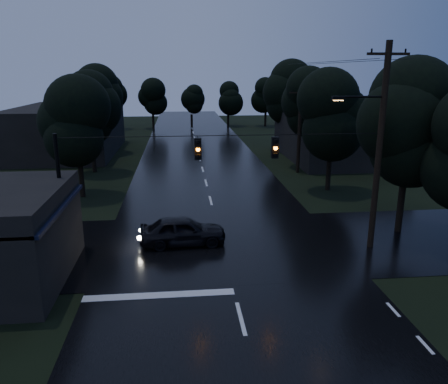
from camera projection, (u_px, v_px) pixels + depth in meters
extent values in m
cube|color=black|center=(203.00, 170.00, 39.73)|extent=(12.00, 120.00, 0.02)
cube|color=black|center=(222.00, 245.00, 22.48)|extent=(60.00, 9.00, 0.02)
cube|color=black|center=(61.00, 207.00, 18.06)|extent=(0.30, 7.00, 0.15)
cylinder|color=black|center=(38.00, 278.00, 15.61)|extent=(0.10, 0.10, 3.00)
cylinder|color=black|center=(76.00, 222.00, 21.37)|extent=(0.10, 0.10, 3.00)
cube|color=#FFE666|center=(51.00, 236.00, 16.80)|extent=(0.06, 1.60, 0.50)
cube|color=#FFE666|center=(68.00, 214.00, 19.39)|extent=(0.06, 1.20, 0.50)
cube|color=black|center=(338.00, 137.00, 44.36)|extent=(10.00, 14.00, 4.40)
cube|color=black|center=(68.00, 130.00, 47.27)|extent=(10.00, 16.00, 5.00)
cylinder|color=black|center=(379.00, 150.00, 20.92)|extent=(0.30, 0.30, 10.00)
cube|color=black|center=(388.00, 54.00, 19.75)|extent=(2.00, 0.12, 0.12)
cylinder|color=black|center=(362.00, 97.00, 20.15)|extent=(2.20, 0.10, 0.10)
cube|color=black|center=(338.00, 98.00, 20.05)|extent=(0.60, 0.25, 0.18)
cube|color=#FFB266|center=(338.00, 100.00, 20.08)|extent=(0.45, 0.18, 0.03)
cylinder|color=black|center=(299.00, 130.00, 37.63)|extent=(0.30, 0.30, 7.50)
cube|color=black|center=(301.00, 93.00, 36.79)|extent=(2.00, 0.12, 0.12)
cylinder|color=black|center=(61.00, 199.00, 19.98)|extent=(0.18, 0.18, 6.00)
cylinder|color=black|center=(224.00, 135.00, 19.97)|extent=(15.00, 0.03, 0.03)
cube|color=black|center=(198.00, 149.00, 20.01)|extent=(0.32, 0.25, 1.00)
sphere|color=orange|center=(198.00, 149.00, 19.87)|extent=(0.18, 0.18, 0.18)
cube|color=black|center=(275.00, 148.00, 20.37)|extent=(0.32, 0.25, 1.00)
sphere|color=orange|center=(276.00, 148.00, 20.22)|extent=(0.18, 0.18, 0.18)
cylinder|color=black|center=(400.00, 207.00, 24.05)|extent=(0.36, 0.36, 2.80)
sphere|color=black|center=(407.00, 146.00, 23.14)|extent=(4.48, 4.48, 4.48)
sphere|color=black|center=(410.00, 124.00, 22.82)|extent=(4.48, 4.48, 4.48)
sphere|color=black|center=(412.00, 100.00, 22.50)|extent=(4.48, 4.48, 4.48)
cylinder|color=black|center=(82.00, 180.00, 30.85)|extent=(0.36, 0.36, 2.45)
sphere|color=black|center=(78.00, 138.00, 30.05)|extent=(3.92, 3.92, 3.92)
sphere|color=black|center=(76.00, 123.00, 29.77)|extent=(3.92, 3.92, 3.92)
sphere|color=black|center=(75.00, 107.00, 29.49)|extent=(3.92, 3.92, 3.92)
cylinder|color=black|center=(94.00, 157.00, 38.44)|extent=(0.36, 0.36, 2.62)
sphere|color=black|center=(91.00, 121.00, 37.58)|extent=(4.20, 4.20, 4.20)
sphere|color=black|center=(90.00, 108.00, 37.28)|extent=(4.20, 4.20, 4.20)
sphere|color=black|center=(89.00, 94.00, 36.98)|extent=(4.20, 4.20, 4.20)
cylinder|color=black|center=(105.00, 140.00, 47.94)|extent=(0.36, 0.36, 2.80)
sphere|color=black|center=(102.00, 108.00, 47.03)|extent=(4.48, 4.48, 4.48)
sphere|color=black|center=(102.00, 97.00, 46.71)|extent=(4.48, 4.48, 4.48)
sphere|color=black|center=(101.00, 85.00, 46.39)|extent=(4.48, 4.48, 4.48)
cylinder|color=black|center=(328.00, 173.00, 32.60)|extent=(0.36, 0.36, 2.62)
sphere|color=black|center=(331.00, 130.00, 31.75)|extent=(4.20, 4.20, 4.20)
sphere|color=black|center=(332.00, 115.00, 31.45)|extent=(4.20, 4.20, 4.20)
sphere|color=black|center=(333.00, 99.00, 31.15)|extent=(4.20, 4.20, 4.20)
cylinder|color=black|center=(306.00, 153.00, 40.31)|extent=(0.36, 0.36, 2.80)
sphere|color=black|center=(308.00, 115.00, 39.40)|extent=(4.48, 4.48, 4.48)
sphere|color=black|center=(309.00, 102.00, 39.08)|extent=(4.48, 4.48, 4.48)
sphere|color=black|center=(309.00, 88.00, 38.76)|extent=(4.48, 4.48, 4.48)
cylinder|color=black|center=(287.00, 136.00, 49.93)|extent=(0.36, 0.36, 2.97)
sphere|color=black|center=(288.00, 104.00, 48.97)|extent=(4.76, 4.76, 4.76)
sphere|color=black|center=(288.00, 92.00, 48.63)|extent=(4.76, 4.76, 4.76)
sphere|color=black|center=(289.00, 81.00, 48.29)|extent=(4.76, 4.76, 4.76)
imported|color=black|center=(183.00, 231.00, 22.37)|extent=(4.47, 1.97, 1.49)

